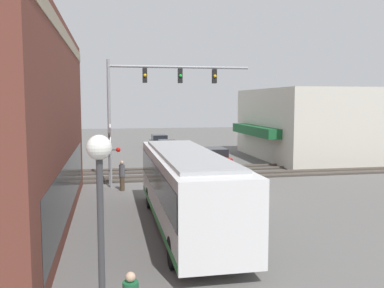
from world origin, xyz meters
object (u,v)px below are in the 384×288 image
object	(u,v)px
parked_car_silver	(168,148)
city_bus	(186,186)
crossing_signal	(111,150)
parked_car_grey	(159,141)
pedestrian_at_crossing	(122,175)
streetlamp	(101,239)
parked_car_red	(215,157)

from	to	relation	value
parked_car_silver	city_bus	bearing A→B (deg)	173.93
crossing_signal	parked_car_grey	xyz separation A→B (m)	(22.84, -5.56, -1.64)
parked_car_silver	parked_car_grey	bearing A→B (deg)	-0.00
pedestrian_at_crossing	crossing_signal	bearing A→B (deg)	33.16
crossing_signal	streetlamp	world-z (taller)	streetlamp
city_bus	parked_car_silver	distance (m)	24.63
city_bus	streetlamp	size ratio (longest dim) A/B	2.54
crossing_signal	parked_car_red	bearing A→B (deg)	-46.91
parked_car_silver	parked_car_grey	distance (m)	7.32
parked_car_red	streetlamp	bearing A→B (deg)	161.73
crossing_signal	pedestrian_at_crossing	xyz separation A→B (m)	(-0.96, -0.63, -1.39)
parked_car_silver	parked_car_grey	xyz separation A→B (m)	(7.32, -0.00, -0.00)
pedestrian_at_crossing	parked_car_grey	bearing A→B (deg)	-11.72
streetlamp	parked_car_silver	distance (m)	34.35
streetlamp	parked_car_grey	world-z (taller)	streetlamp
city_bus	crossing_signal	size ratio (longest dim) A/B	3.07
streetlamp	parked_car_red	world-z (taller)	streetlamp
city_bus	pedestrian_at_crossing	bearing A→B (deg)	16.31
crossing_signal	parked_car_red	world-z (taller)	crossing_signal
pedestrian_at_crossing	streetlamp	bearing A→B (deg)	177.09
crossing_signal	streetlamp	xyz separation A→B (m)	(-18.27, 0.25, 0.47)
streetlamp	pedestrian_at_crossing	bearing A→B (deg)	-2.91
city_bus	parked_car_grey	xyz separation A→B (m)	(31.79, -2.60, -1.09)
parked_car_grey	parked_car_silver	bearing A→B (deg)	180.00
parked_car_red	pedestrian_at_crossing	bearing A→B (deg)	138.62
streetlamp	parked_car_red	bearing A→B (deg)	-18.27
parked_car_grey	crossing_signal	bearing A→B (deg)	166.31
city_bus	parked_car_silver	xyz separation A→B (m)	(24.46, -2.60, -1.09)
crossing_signal	parked_car_silver	world-z (taller)	crossing_signal
streetlamp	parked_car_grey	bearing A→B (deg)	-8.06
city_bus	parked_car_grey	size ratio (longest dim) A/B	2.54
parked_car_grey	city_bus	bearing A→B (deg)	175.32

